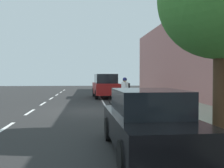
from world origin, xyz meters
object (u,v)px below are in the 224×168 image
object	(u,v)px
bicycle_at_curb	(121,99)
cyclist_with_backpack	(125,88)
parked_suv_red_mid	(105,86)
parked_sedan_black_second	(149,122)

from	to	relation	value
bicycle_at_curb	cyclist_with_backpack	distance (m)	0.84
parked_suv_red_mid	bicycle_at_curb	distance (m)	5.77
parked_suv_red_mid	cyclist_with_backpack	distance (m)	6.20
bicycle_at_curb	cyclist_with_backpack	world-z (taller)	cyclist_with_backpack
bicycle_at_curb	cyclist_with_backpack	size ratio (longest dim) A/B	0.93
cyclist_with_backpack	bicycle_at_curb	bearing A→B (deg)	116.81
parked_sedan_black_second	parked_suv_red_mid	world-z (taller)	parked_suv_red_mid
parked_sedan_black_second	cyclist_with_backpack	size ratio (longest dim) A/B	2.54
parked_suv_red_mid	cyclist_with_backpack	size ratio (longest dim) A/B	2.73
bicycle_at_curb	cyclist_with_backpack	bearing A→B (deg)	-63.19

